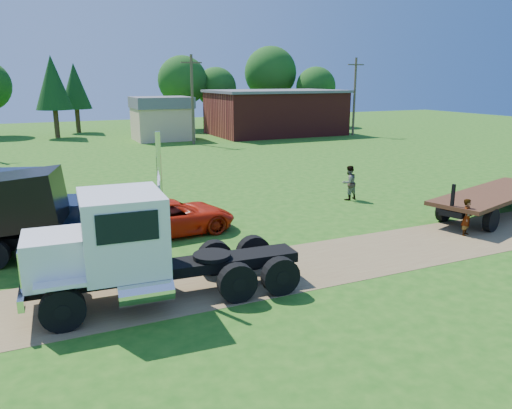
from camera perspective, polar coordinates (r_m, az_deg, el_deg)
name	(u,v)px	position (r m, az deg, el deg)	size (l,w,h in m)	color
ground	(326,261)	(19.09, 8.06, -6.42)	(140.00, 140.00, 0.00)	#1F5913
dirt_track	(326,261)	(19.08, 8.06, -6.41)	(120.00, 4.20, 0.01)	brown
white_semi_tractor	(127,248)	(15.48, -14.51, -4.85)	(8.58, 3.26, 5.12)	black
navy_truck	(30,206)	(22.83, -24.39, -0.14)	(6.98, 4.16, 2.97)	maroon
orange_pickup	(172,217)	(22.22, -9.54, -1.40)	(2.56, 5.55, 1.54)	red
flatbed_trailer	(493,197)	(27.39, 25.49, 0.73)	(8.96, 4.94, 2.20)	#3E1F13
spectator_a	(467,217)	(23.55, 22.97, -1.36)	(0.59, 0.39, 1.63)	#999999
spectator_b	(349,183)	(28.53, 10.57, 2.45)	(0.95, 0.74, 1.95)	#999999
brick_building	(275,112)	(61.71, 2.19, 10.50)	(15.40, 10.40, 5.30)	maroon
tan_shed	(162,118)	(56.82, -10.71, 9.71)	(6.20, 5.40, 4.70)	tan
utility_poles	(192,98)	(52.43, -7.28, 11.98)	(42.20, 0.28, 9.00)	#4F3C2D
tree_row	(135,82)	(66.30, -13.68, 13.49)	(56.11, 13.00, 11.18)	#322214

